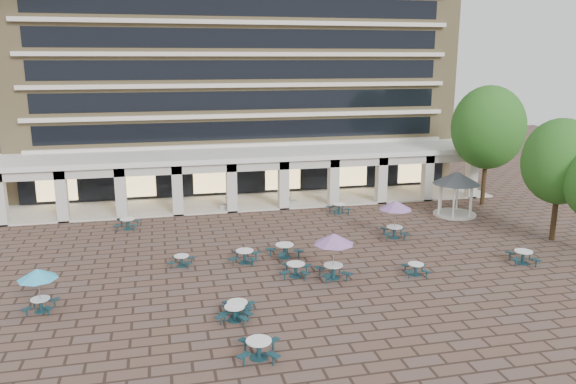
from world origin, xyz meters
name	(u,v)px	position (x,y,z in m)	size (l,w,h in m)	color
ground	(294,263)	(0.00, 0.00, 0.00)	(120.00, 120.00, 0.00)	brown
apartment_building	(233,52)	(0.00, 25.47, 12.60)	(40.00, 15.50, 25.20)	#9D8758
retail_arcade	(253,168)	(0.00, 14.80, 3.00)	(42.00, 6.60, 4.40)	white
picnic_table_0	(259,347)	(-3.97, -10.34, 0.48)	(2.02, 2.02, 0.80)	#163A43
picnic_table_1	(237,308)	(-4.29, -6.36, 0.44)	(1.90, 1.90, 0.74)	#163A43
picnic_table_2	(296,269)	(-0.40, -2.10, 0.46)	(2.07, 2.07, 0.78)	#163A43
picnic_table_3	(523,256)	(13.30, -3.16, 0.47)	(2.11, 2.11, 0.79)	#163A43
picnic_table_4	(38,276)	(-13.48, -3.71, 1.85)	(1.89, 1.89, 2.18)	#163A43
picnic_table_5	(235,312)	(-4.48, -6.77, 0.43)	(1.95, 1.95, 0.72)	#163A43
picnic_table_6	(334,241)	(1.55, -2.86, 2.22)	(2.26, 2.26, 2.61)	#163A43
picnic_table_7	(416,268)	(6.26, -3.40, 0.40)	(1.72, 1.72, 0.67)	#163A43
picnic_table_8	(245,255)	(-2.87, 0.67, 0.47)	(2.12, 2.12, 0.79)	#163A43
picnic_table_9	(182,260)	(-6.58, 0.98, 0.39)	(1.73, 1.73, 0.66)	#163A43
picnic_table_10	(285,250)	(-0.33, 1.06, 0.51)	(2.31, 2.31, 0.85)	#163A43
picnic_table_11	(395,207)	(7.81, 3.16, 2.21)	(2.25, 2.25, 2.60)	#163A43
picnic_table_12	(127,223)	(-10.03, 9.32, 0.47)	(2.00, 2.00, 0.79)	#163A43
picnic_table_13	(339,208)	(6.08, 10.00, 0.46)	(1.82, 1.82, 0.77)	#163A43
gazebo	(457,183)	(14.73, 7.45, 2.58)	(3.68, 3.68, 3.42)	beige
tree_east_a	(561,162)	(18.04, 0.39, 5.37)	(4.94, 4.94, 8.22)	#392A17
tree_east_c	(488,128)	(18.70, 10.01, 6.46)	(5.93, 5.93, 9.88)	#392A17
planter_left	(229,204)	(-2.28, 12.90, 0.52)	(1.50, 0.83, 1.28)	#9B9A95
planter_right	(288,201)	(2.63, 12.90, 0.49)	(1.50, 0.73, 1.24)	#9B9A95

